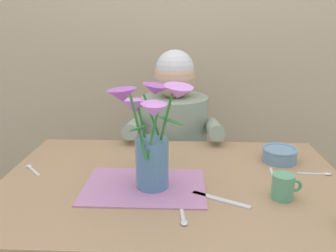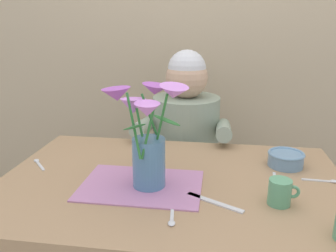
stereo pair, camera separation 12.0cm
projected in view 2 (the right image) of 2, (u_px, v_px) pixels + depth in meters
The scene contains 12 objects.
wood_panel_backdrop at pixel (196, 24), 2.05m from camera, with size 4.00×0.10×2.50m, color tan.
dining_table at pixel (172, 205), 1.23m from camera, with size 1.20×0.80×0.74m.
seated_person at pixel (185, 159), 1.84m from camera, with size 0.45×0.47×1.14m.
striped_placemat at pixel (141, 185), 1.16m from camera, with size 0.40×0.28×0.01m, color #B275A3.
flower_vase at pixel (147, 136), 1.10m from camera, with size 0.27×0.27×0.35m.
ceramic_bowl at pixel (286, 159), 1.31m from camera, with size 0.14×0.14×0.06m.
dinner_knife at pixel (215, 202), 1.05m from camera, with size 0.19×0.02×0.01m, color silver.
coffee_cup at pixel (280, 192), 1.03m from camera, with size 0.09×0.07×0.08m.
spoon_0 at pixel (172, 218), 0.96m from camera, with size 0.03×0.12×0.01m.
spoon_1 at pixel (275, 182), 1.18m from camera, with size 0.03×0.12×0.01m.
spoon_2 at pixel (326, 181), 1.19m from camera, with size 0.12×0.02×0.01m.
spoon_3 at pixel (38, 163), 1.34m from camera, with size 0.09×0.10×0.01m.
Camera 2 is at (0.15, -1.08, 1.27)m, focal length 37.01 mm.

